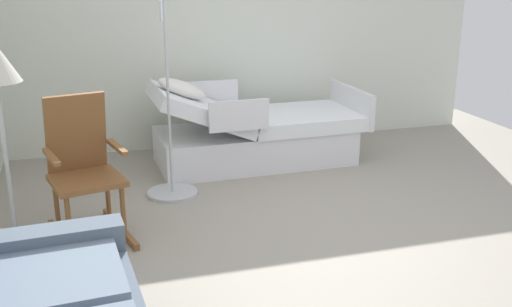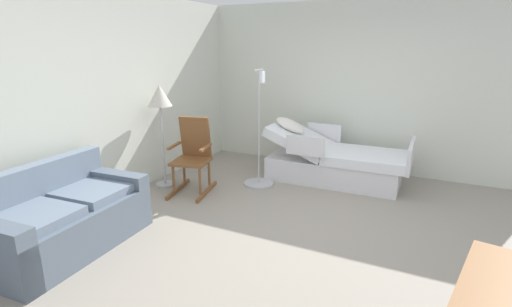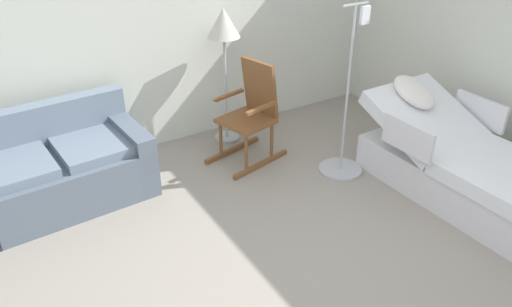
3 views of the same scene
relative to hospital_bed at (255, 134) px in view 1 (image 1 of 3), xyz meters
The scene contains 5 objects.
ground_plane 1.81m from the hospital_bed, behind, with size 6.49×6.49×0.00m, color gray.
side_wall 1.33m from the hospital_bed, ahead, with size 0.10×5.40×2.70m, color silver.
hospital_bed is the anchor object (origin of this frame).
rocking_chair 2.13m from the hospital_bed, 127.92° to the left, with size 0.85×0.64×1.05m.
iv_pole 1.16m from the hospital_bed, 125.06° to the left, with size 0.44×0.44×1.69m.
Camera 1 is at (-3.76, 1.75, 1.91)m, focal length 41.64 mm.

